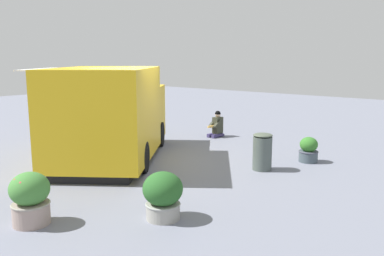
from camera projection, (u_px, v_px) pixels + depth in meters
name	position (u px, v px, depth m)	size (l,w,h in m)	color
ground_plane	(141.00, 162.00, 10.28)	(40.00, 40.00, 0.00)	slate
food_truck	(111.00, 116.00, 10.37)	(4.58, 5.16, 2.39)	gold
person_customer	(217.00, 127.00, 13.52)	(0.47, 0.74, 0.87)	#3A3261
planter_flowering_near	(309.00, 150.00, 10.26)	(0.50, 0.50, 0.65)	#414F57
planter_flowering_far	(30.00, 198.00, 6.40)	(0.63, 0.63, 0.86)	gray
planter_flowering_side	(163.00, 195.00, 6.61)	(0.67, 0.67, 0.80)	#98968D
trash_bin	(262.00, 151.00, 9.51)	(0.46, 0.46, 0.89)	#495450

